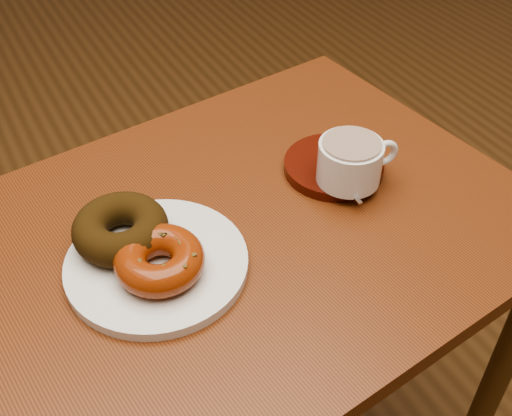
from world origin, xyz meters
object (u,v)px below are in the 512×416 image
cafe_table (244,282)px  coffee_cup (351,161)px  saucer (334,166)px  donut_plate (157,264)px

cafe_table → coffee_cup: (0.16, -0.00, 0.16)m
saucer → coffee_cup: 0.06m
cafe_table → saucer: 0.21m
cafe_table → coffee_cup: 0.23m
cafe_table → donut_plate: donut_plate is taller
donut_plate → saucer: bearing=10.6°
cafe_table → donut_plate: 0.17m
donut_plate → coffee_cup: coffee_cup is taller
saucer → coffee_cup: coffee_cup is taller
cafe_table → saucer: size_ratio=5.77×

